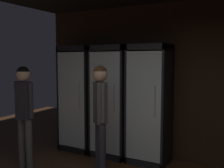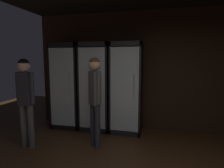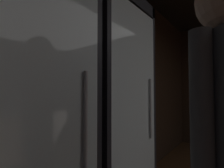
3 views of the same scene
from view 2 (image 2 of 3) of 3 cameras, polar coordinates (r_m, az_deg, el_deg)
The scene contains 6 objects.
wall_back at distance 4.57m, azimuth 13.72°, elevation 3.71°, with size 6.00×0.06×2.80m, color black.
cooler_far_left at distance 4.83m, azimuth -12.98°, elevation -0.85°, with size 0.69×0.61×2.06m.
cooler_left at distance 4.54m, azimuth -4.68°, elevation -1.10°, with size 0.69×0.61×2.06m.
cooler_center at distance 4.37m, azimuth 4.50°, elevation -1.49°, with size 0.69×0.61×2.06m.
shopper_near at distance 3.55m, azimuth -5.19°, elevation -2.37°, with size 0.26×0.25×1.72m.
shopper_far at distance 3.88m, azimuth -24.70°, elevation -2.54°, with size 0.38×0.22×1.70m.
Camera 2 is at (0.01, -1.53, 1.68)m, focal length 30.31 mm.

